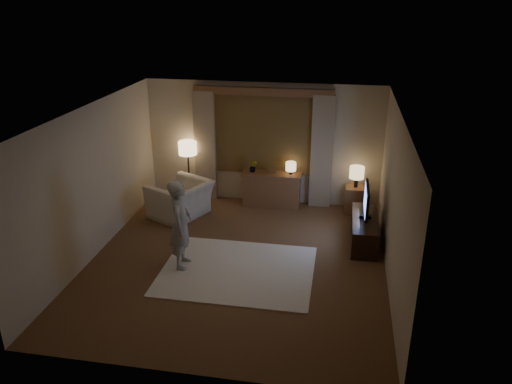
% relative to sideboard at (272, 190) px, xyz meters
% --- Properties ---
extents(room, '(5.04, 5.54, 2.64)m').
position_rel_sideboard_xyz_m(room, '(-0.23, -2.00, 0.98)').
color(room, brown).
rests_on(room, ground).
extents(rug, '(2.50, 2.00, 0.02)m').
position_rel_sideboard_xyz_m(rug, '(-0.16, -2.80, -0.34)').
color(rug, white).
rests_on(rug, floor).
extents(sideboard, '(1.20, 0.40, 0.70)m').
position_rel_sideboard_xyz_m(sideboard, '(0.00, 0.00, 0.00)').
color(sideboard, brown).
rests_on(sideboard, floor).
extents(picture_frame, '(0.16, 0.02, 0.20)m').
position_rel_sideboard_xyz_m(picture_frame, '(-0.00, 0.00, 0.45)').
color(picture_frame, brown).
rests_on(picture_frame, sideboard).
extents(plant, '(0.17, 0.13, 0.30)m').
position_rel_sideboard_xyz_m(plant, '(-0.40, 0.00, 0.50)').
color(plant, '#999999').
rests_on(plant, sideboard).
extents(table_lamp_sideboard, '(0.22, 0.22, 0.30)m').
position_rel_sideboard_xyz_m(table_lamp_sideboard, '(0.40, 0.00, 0.55)').
color(table_lamp_sideboard, black).
rests_on(table_lamp_sideboard, sideboard).
extents(floor_lamp, '(0.39, 0.39, 1.34)m').
position_rel_sideboard_xyz_m(floor_lamp, '(-1.83, 0.00, 0.77)').
color(floor_lamp, black).
rests_on(floor_lamp, floor).
extents(armchair, '(1.36, 1.43, 0.73)m').
position_rel_sideboard_xyz_m(armchair, '(-1.76, -0.87, 0.01)').
color(armchair, beige).
rests_on(armchair, floor).
extents(side_table, '(0.40, 0.40, 0.56)m').
position_rel_sideboard_xyz_m(side_table, '(1.76, -0.05, -0.07)').
color(side_table, brown).
rests_on(side_table, floor).
extents(table_lamp_side, '(0.30, 0.30, 0.44)m').
position_rel_sideboard_xyz_m(table_lamp_side, '(1.76, -0.05, 0.52)').
color(table_lamp_side, black).
rests_on(table_lamp_side, side_table).
extents(tv_stand, '(0.45, 1.40, 0.50)m').
position_rel_sideboard_xyz_m(tv_stand, '(1.92, -1.41, -0.10)').
color(tv_stand, black).
rests_on(tv_stand, floor).
extents(tv, '(0.21, 0.85, 0.61)m').
position_rel_sideboard_xyz_m(tv, '(1.92, -1.41, 0.49)').
color(tv, black).
rests_on(tv, tv_stand).
extents(person, '(0.41, 0.58, 1.52)m').
position_rel_sideboard_xyz_m(person, '(-1.10, -2.79, 0.43)').
color(person, '#A5A099').
rests_on(person, rug).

